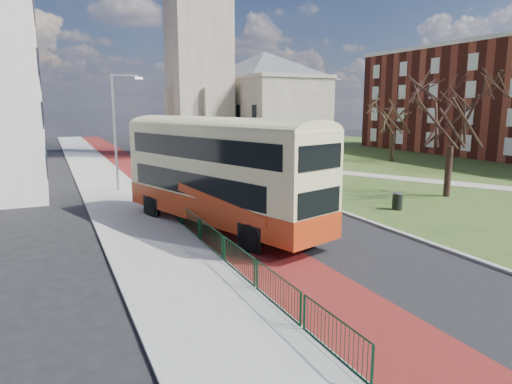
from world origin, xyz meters
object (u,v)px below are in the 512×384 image
winter_tree_near (453,105)px  winter_tree_far (394,110)px  streetlamp (117,126)px  bus (219,169)px  litter_bin (397,201)px

winter_tree_near → winter_tree_far: 19.67m
streetlamp → winter_tree_far: (29.53, 5.93, 0.91)m
streetlamp → bus: 12.72m
streetlamp → bus: bearing=-76.1°
winter_tree_near → winter_tree_far: (9.98, 16.94, -0.52)m
winter_tree_far → litter_bin: winter_tree_far is taller
winter_tree_near → litter_bin: winter_tree_near is taller
streetlamp → litter_bin: 19.22m
bus → winter_tree_near: winter_tree_near is taller
streetlamp → bus: streetlamp is taller
winter_tree_near → bus: bearing=-175.7°
bus → winter_tree_far: bearing=16.5°
bus → litter_bin: (10.77, -0.51, -2.45)m
streetlamp → winter_tree_near: 22.49m
winter_tree_far → streetlamp: bearing=-168.7°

